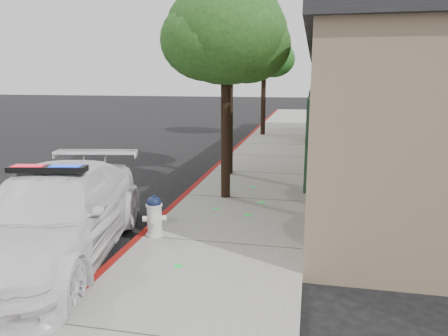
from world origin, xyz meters
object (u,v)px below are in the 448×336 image
(street_tree_mid, at_px, (230,26))
(street_tree_far, at_px, (265,56))
(fire_hydrant, at_px, (154,216))
(street_tree_near, at_px, (226,38))
(clapboard_building, at_px, (411,107))
(police_car, at_px, (52,217))

(street_tree_mid, relative_size, street_tree_far, 1.11)
(fire_hydrant, height_order, street_tree_near, street_tree_near)
(street_tree_near, xyz_separation_m, street_tree_far, (-0.42, 12.13, 0.14))
(street_tree_mid, bearing_deg, street_tree_near, -80.97)
(fire_hydrant, bearing_deg, street_tree_near, 55.14)
(clapboard_building, bearing_deg, street_tree_near, -132.79)
(fire_hydrant, bearing_deg, clapboard_building, 34.97)
(police_car, bearing_deg, street_tree_near, 49.86)
(street_tree_mid, bearing_deg, street_tree_far, 89.93)
(clapboard_building, height_order, street_tree_near, street_tree_near)
(clapboard_building, relative_size, fire_hydrant, 25.75)
(clapboard_building, height_order, street_tree_mid, street_tree_mid)
(police_car, distance_m, street_tree_mid, 7.98)
(street_tree_near, distance_m, street_tree_mid, 2.82)
(clapboard_building, distance_m, fire_hydrant, 11.08)
(clapboard_building, distance_m, street_tree_mid, 7.26)
(police_car, bearing_deg, street_tree_far, 72.89)
(street_tree_near, bearing_deg, street_tree_far, 91.99)
(fire_hydrant, xyz_separation_m, street_tree_far, (0.38, 15.09, 3.66))
(fire_hydrant, xyz_separation_m, street_tree_near, (0.80, 2.96, 3.52))
(clapboard_building, xyz_separation_m, street_tree_mid, (-5.97, -3.26, 2.53))
(police_car, bearing_deg, clapboard_building, 41.44)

